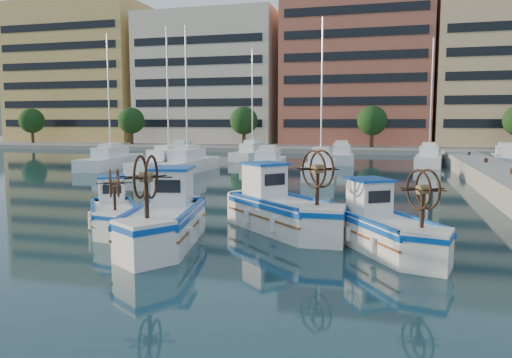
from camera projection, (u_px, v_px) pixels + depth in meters
name	position (u px, v px, depth m)	size (l,w,h in m)	color
ground	(190.00, 239.00, 17.18)	(300.00, 300.00, 0.00)	#1B3D48
waterfront	(411.00, 75.00, 75.87)	(180.00, 40.00, 25.60)	gray
yacht_marina	(270.00, 161.00, 44.35)	(36.94, 22.28, 11.50)	white
fishing_boat_a	(113.00, 211.00, 18.82)	(3.39, 3.97, 2.43)	white
fishing_boat_b	(165.00, 218.00, 16.55)	(2.92, 5.09, 3.09)	white
fishing_boat_c	(281.00, 208.00, 18.46)	(4.84, 4.75, 3.11)	white
fishing_boat_d	(385.00, 227.00, 15.60)	(3.74, 4.50, 2.74)	white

